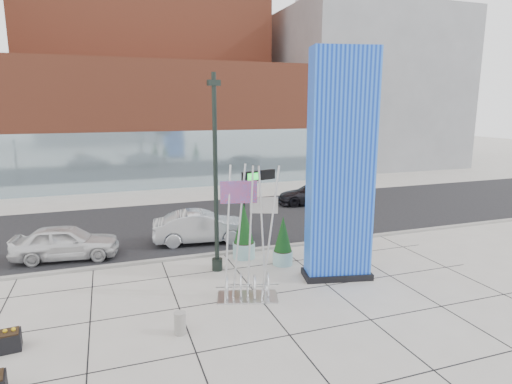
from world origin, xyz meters
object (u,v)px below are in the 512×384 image
object	(u,v)px
blue_pylon	(340,171)
car_silver_mid	(202,227)
overhead_street_sign	(258,183)
car_white_west	(66,242)
lamp_post	(216,193)
public_art_sculpture	(248,264)
concrete_bollard	(180,323)

from	to	relation	value
blue_pylon	car_silver_mid	size ratio (longest dim) A/B	1.85
overhead_street_sign	car_white_west	size ratio (longest dim) A/B	0.85
car_white_west	car_silver_mid	size ratio (longest dim) A/B	0.94
overhead_street_sign	lamp_post	bearing A→B (deg)	-161.76
public_art_sculpture	concrete_bollard	size ratio (longest dim) A/B	6.94
lamp_post	car_silver_mid	world-z (taller)	lamp_post
concrete_bollard	overhead_street_sign	size ratio (longest dim) A/B	0.18
car_silver_mid	car_white_west	bearing A→B (deg)	99.82
lamp_post	car_white_west	world-z (taller)	lamp_post
public_art_sculpture	car_white_west	world-z (taller)	public_art_sculpture
blue_pylon	car_silver_mid	distance (m)	8.70
public_art_sculpture	overhead_street_sign	size ratio (longest dim) A/B	1.27
lamp_post	overhead_street_sign	xyz separation A→B (m)	(2.49, 1.69, -0.00)
car_silver_mid	public_art_sculpture	bearing A→B (deg)	-171.75
blue_pylon	concrete_bollard	xyz separation A→B (m)	(-7.04, -2.43, -4.16)
public_art_sculpture	car_white_west	size ratio (longest dim) A/B	1.07
overhead_street_sign	public_art_sculpture	bearing A→B (deg)	-129.38
concrete_bollard	car_silver_mid	distance (m)	9.37
blue_pylon	public_art_sculpture	xyz separation A→B (m)	(-4.18, -0.68, -3.19)
lamp_post	overhead_street_sign	world-z (taller)	lamp_post
concrete_bollard	overhead_street_sign	xyz separation A→B (m)	(4.94, 6.56, 3.10)
lamp_post	overhead_street_sign	distance (m)	3.01
public_art_sculpture	concrete_bollard	distance (m)	3.49
public_art_sculpture	car_silver_mid	distance (m)	7.24
concrete_bollard	car_white_west	distance (m)	9.47
blue_pylon	overhead_street_sign	distance (m)	4.75
blue_pylon	concrete_bollard	size ratio (longest dim) A/B	12.74
concrete_bollard	overhead_street_sign	bearing A→B (deg)	52.98
car_white_west	lamp_post	bearing A→B (deg)	-112.95
car_silver_mid	lamp_post	bearing A→B (deg)	-176.20
blue_pylon	concrete_bollard	world-z (taller)	blue_pylon
lamp_post	public_art_sculpture	size ratio (longest dim) A/B	1.66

